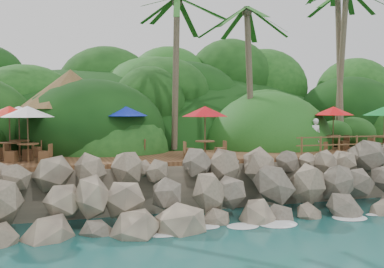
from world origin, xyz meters
name	(u,v)px	position (x,y,z in m)	size (l,w,h in m)	color
ground	(239,228)	(0.00, 0.00, 0.00)	(140.00, 140.00, 0.00)	#19514F
land_base	(150,159)	(0.00, 16.00, 1.05)	(32.00, 25.20, 2.10)	gray
jungle_hill	(131,162)	(0.00, 23.50, 0.00)	(44.80, 28.00, 15.40)	#143811
seawall	(220,191)	(0.00, 2.00, 1.15)	(29.00, 4.00, 2.30)	gray
terrace	(192,157)	(0.00, 6.00, 2.20)	(26.00, 5.00, 0.20)	brown
jungle_foliage	(153,175)	(0.00, 15.00, 0.00)	(44.00, 16.00, 12.00)	#143811
foam_line	(236,225)	(0.00, 0.30, 0.03)	(25.20, 0.80, 0.06)	white
palapa	(71,89)	(-5.81, 10.08, 5.79)	(5.65, 5.65, 4.60)	brown
dining_clusters	(190,115)	(-0.19, 5.80, 4.40)	(24.65, 5.52, 2.53)	brown
railing	(366,143)	(8.88, 3.65, 2.91)	(8.30, 0.10, 1.00)	brown
waiter	(315,135)	(7.33, 6.00, 3.23)	(0.68, 0.44, 1.85)	white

